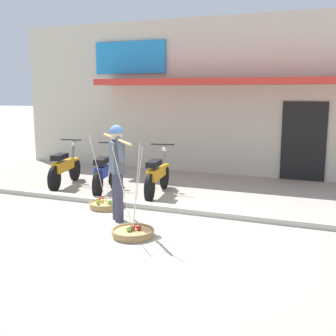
{
  "coord_description": "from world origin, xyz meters",
  "views": [
    {
      "loc": [
        3.13,
        -6.64,
        2.27
      ],
      "look_at": [
        0.18,
        0.6,
        0.85
      ],
      "focal_mm": 45.64,
      "sensor_mm": 36.0,
      "label": 1
    }
  ],
  "objects_px": {
    "fruit_basket_left_side": "(133,232)",
    "motorcycle_nearest_shop": "(64,167)",
    "motorcycle_second_in_row": "(105,172)",
    "fruit_basket_right_side": "(106,204)",
    "motorcycle_third_in_row": "(157,175)",
    "fruit_vendor": "(117,166)"
  },
  "relations": [
    {
      "from": "fruit_basket_left_side",
      "to": "fruit_basket_right_side",
      "type": "height_order",
      "value": "same"
    },
    {
      "from": "fruit_vendor",
      "to": "motorcycle_second_in_row",
      "type": "height_order",
      "value": "fruit_vendor"
    },
    {
      "from": "motorcycle_second_in_row",
      "to": "motorcycle_third_in_row",
      "type": "xyz_separation_m",
      "value": [
        1.23,
        0.14,
        0.0
      ]
    },
    {
      "from": "fruit_basket_left_side",
      "to": "motorcycle_nearest_shop",
      "type": "distance_m",
      "value": 4.12
    },
    {
      "from": "fruit_basket_left_side",
      "to": "motorcycle_second_in_row",
      "type": "xyz_separation_m",
      "value": [
        -1.95,
        2.48,
        0.38
      ]
    },
    {
      "from": "fruit_basket_right_side",
      "to": "motorcycle_second_in_row",
      "type": "relative_size",
      "value": 0.82
    },
    {
      "from": "fruit_basket_left_side",
      "to": "fruit_vendor",
      "type": "bearing_deg",
      "value": 133.64
    },
    {
      "from": "fruit_vendor",
      "to": "fruit_basket_right_side",
      "type": "xyz_separation_m",
      "value": [
        -0.62,
        0.65,
        -0.91
      ]
    },
    {
      "from": "fruit_basket_left_side",
      "to": "motorcycle_second_in_row",
      "type": "bearing_deg",
      "value": 128.24
    },
    {
      "from": "motorcycle_nearest_shop",
      "to": "motorcycle_third_in_row",
      "type": "relative_size",
      "value": 0.99
    },
    {
      "from": "fruit_basket_left_side",
      "to": "motorcycle_third_in_row",
      "type": "height_order",
      "value": "fruit_basket_left_side"
    },
    {
      "from": "motorcycle_second_in_row",
      "to": "fruit_vendor",
      "type": "bearing_deg",
      "value": -53.9
    },
    {
      "from": "motorcycle_third_in_row",
      "to": "motorcycle_second_in_row",
      "type": "bearing_deg",
      "value": -173.66
    },
    {
      "from": "fruit_vendor",
      "to": "motorcycle_third_in_row",
      "type": "height_order",
      "value": "fruit_vendor"
    },
    {
      "from": "fruit_vendor",
      "to": "fruit_basket_right_side",
      "type": "distance_m",
      "value": 1.28
    },
    {
      "from": "fruit_basket_right_side",
      "to": "motorcycle_third_in_row",
      "type": "relative_size",
      "value": 0.8
    },
    {
      "from": "fruit_vendor",
      "to": "motorcycle_second_in_row",
      "type": "bearing_deg",
      "value": 126.1
    },
    {
      "from": "fruit_basket_left_side",
      "to": "motorcycle_nearest_shop",
      "type": "height_order",
      "value": "fruit_basket_left_side"
    },
    {
      "from": "fruit_vendor",
      "to": "fruit_basket_right_side",
      "type": "relative_size",
      "value": 1.17
    },
    {
      "from": "motorcycle_third_in_row",
      "to": "fruit_basket_left_side",
      "type": "bearing_deg",
      "value": -74.54
    },
    {
      "from": "motorcycle_third_in_row",
      "to": "fruit_basket_right_side",
      "type": "bearing_deg",
      "value": -111.73
    },
    {
      "from": "motorcycle_second_in_row",
      "to": "motorcycle_third_in_row",
      "type": "relative_size",
      "value": 0.98
    }
  ]
}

